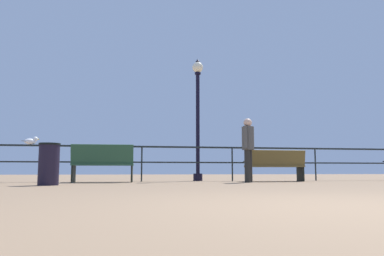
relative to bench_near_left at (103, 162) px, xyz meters
The scene contains 8 objects.
ground_plane 7.72m from the bench_near_left, 71.88° to the right, with size 60.00×60.00×0.00m, color #876A4F.
pier_railing 2.51m from the bench_near_left, 16.52° to the left, with size 18.87×0.05×1.02m.
bench_near_left is the anchor object (origin of this frame).
bench_near_right 4.81m from the bench_near_left, ahead, with size 1.68×0.65×0.88m.
lamppost_center 3.38m from the bench_near_left, 20.28° to the left, with size 0.34×0.34×3.77m.
person_by_bench 3.85m from the bench_near_left, 11.10° to the right, with size 0.37×0.45×1.68m.
seagull_on_rail 2.18m from the bench_near_left, 159.90° to the left, with size 0.44×0.29×0.22m.
trash_bin 2.13m from the bench_near_left, 118.01° to the right, with size 0.44×0.44×0.88m.
Camera 1 is at (-1.86, -2.85, 0.30)m, focal length 35.16 mm.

